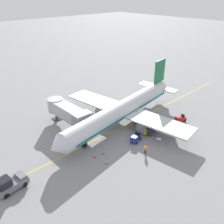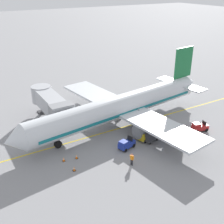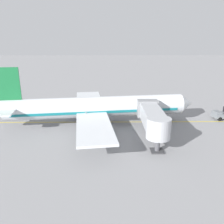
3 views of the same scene
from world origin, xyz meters
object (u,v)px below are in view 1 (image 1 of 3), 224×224
object	(u,v)px
baggage_tug_lead	(146,130)
baggage_cart_front	(150,129)
jet_bridge	(67,112)
ground_crew_wing_walker	(173,133)
pushback_tractor	(10,183)
baggage_cart_second_in_train	(157,123)
baggage_tug_trailing	(180,119)
safety_cone_wing_tip	(103,153)
parked_airliner	(123,110)
baggage_tug_spare	(136,138)
safety_cone_nose_left	(95,156)
ground_crew_loader	(145,149)
safety_cone_nose_right	(106,162)

from	to	relation	value
baggage_tug_lead	baggage_cart_front	distance (m)	0.82
jet_bridge	ground_crew_wing_walker	world-z (taller)	jet_bridge
pushback_tractor	baggage_cart_second_in_train	distance (m)	29.51
baggage_tug_trailing	ground_crew_wing_walker	distance (m)	6.69
baggage_cart_front	safety_cone_wing_tip	distance (m)	11.30
parked_airliner	baggage_tug_spare	distance (m)	7.77
parked_airliner	ground_crew_wing_walker	xyz separation A→B (m)	(-10.56, -3.10, -2.23)
pushback_tractor	safety_cone_nose_left	world-z (taller)	pushback_tractor
pushback_tractor	ground_crew_loader	size ratio (longest dim) A/B	2.72
pushback_tractor	safety_cone_nose_left	xyz separation A→B (m)	(-2.52, -13.35, -0.81)
jet_bridge	safety_cone_nose_left	size ratio (longest dim) A/B	20.55
baggage_cart_second_in_train	safety_cone_wing_tip	world-z (taller)	baggage_cart_second_in_train
baggage_tug_lead	safety_cone_nose_right	distance (m)	12.26
parked_airliner	safety_cone_nose_right	size ratio (longest dim) A/B	63.26
pushback_tractor	ground_crew_wing_walker	xyz separation A→B (m)	(-8.06, -28.44, -0.15)
pushback_tractor	baggage_cart_front	distance (m)	26.56
baggage_tug_spare	safety_cone_nose_left	size ratio (longest dim) A/B	4.63
baggage_tug_spare	baggage_cart_second_in_train	world-z (taller)	baggage_tug_spare
baggage_tug_spare	ground_crew_loader	world-z (taller)	ground_crew_loader
ground_crew_loader	baggage_tug_spare	bearing A→B (deg)	-23.59
baggage_cart_front	ground_crew_wing_walker	distance (m)	4.42
baggage_cart_front	ground_crew_wing_walker	world-z (taller)	ground_crew_wing_walker
baggage_cart_front	baggage_cart_second_in_train	xyz separation A→B (m)	(0.74, -3.08, 0.00)
ground_crew_wing_walker	safety_cone_nose_right	xyz separation A→B (m)	(2.92, 14.77, -0.66)
pushback_tractor	baggage_tug_lead	bearing A→B (deg)	-97.84
baggage_tug_trailing	safety_cone_wing_tip	size ratio (longest dim) A/B	4.58
baggage_cart_front	baggage_cart_second_in_train	distance (m)	3.16
parked_airliner	safety_cone_wing_tip	world-z (taller)	parked_airliner
baggage_tug_lead	parked_airliner	bearing A→B (deg)	4.51
ground_crew_loader	safety_cone_nose_left	world-z (taller)	ground_crew_loader
jet_bridge	safety_cone_nose_right	bearing A→B (deg)	170.42
ground_crew_wing_walker	baggage_tug_trailing	bearing A→B (deg)	-68.90
jet_bridge	ground_crew_wing_walker	distance (m)	21.32
safety_cone_nose_left	safety_cone_nose_right	size ratio (longest dim) A/B	1.00
ground_crew_loader	pushback_tractor	bearing A→B (deg)	69.17
pushback_tractor	baggage_cart_second_in_train	xyz separation A→B (m)	(-3.49, -29.30, -0.15)
jet_bridge	safety_cone_nose_right	distance (m)	14.81
parked_airliner	pushback_tractor	size ratio (longest dim) A/B	8.12
jet_bridge	safety_cone_nose_left	world-z (taller)	jet_bridge
ground_crew_wing_walker	safety_cone_nose_right	bearing A→B (deg)	78.81
parked_airliner	jet_bridge	bearing A→B (deg)	54.42
baggage_cart_second_in_train	safety_cone_wing_tip	bearing A→B (deg)	87.23
pushback_tractor	ground_crew_loader	xyz separation A→B (m)	(-7.78, -20.45, -0.15)
ground_crew_loader	parked_airliner	bearing A→B (deg)	-25.38
parked_airliner	safety_cone_nose_left	size ratio (longest dim) A/B	63.26
baggage_tug_trailing	baggage_tug_spare	distance (m)	12.71
baggage_tug_spare	safety_cone_wing_tip	xyz separation A→B (m)	(1.30, 7.02, -0.42)
parked_airliner	safety_cone_nose_right	bearing A→B (deg)	123.22
baggage_cart_front	safety_cone_nose_left	distance (m)	13.00
baggage_cart_front	safety_cone_nose_left	world-z (taller)	baggage_cart_front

